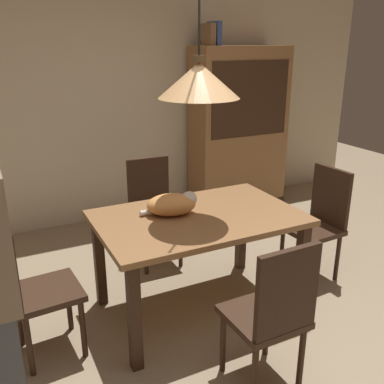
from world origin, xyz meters
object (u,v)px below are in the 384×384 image
Objects in this scene: cat_sleeping at (173,204)px; hutch_bookcase at (238,132)px; book_brown_thick at (208,34)px; dining_table at (198,229)px; book_blue_wide at (214,33)px; pendant_lamp at (199,80)px; chair_far_back at (153,206)px; chair_right_side at (320,219)px; chair_left_side at (32,284)px; chair_near_front at (273,311)px.

hutch_bookcase is (1.57, 1.65, 0.06)m from cat_sleeping.
book_brown_thick is (1.15, 1.65, 1.13)m from cat_sleeping.
dining_table is 5.83× the size of book_blue_wide.
pendant_lamp reaches higher than book_blue_wide.
chair_far_back is 0.86m from cat_sleeping.
book_brown_thick is 1.00× the size of book_blue_wide.
chair_far_back is 1.96m from book_brown_thick.
chair_far_back and chair_right_side have the same top height.
chair_left_side is 3.11m from book_brown_thick.
dining_table is at bearing 0.30° from chair_left_side.
chair_near_front is 3.18m from book_blue_wide.
chair_right_side is at bearing -99.58° from hutch_bookcase.
pendant_lamp is at bearing -179.78° from chair_right_side.
hutch_bookcase is (2.55, 1.74, 0.38)m from chair_left_side.
chair_near_front is 3.16m from book_brown_thick.
dining_table is 2.40m from book_brown_thick.
chair_right_side and chair_near_front have the same top height.
dining_table is 1.51× the size of chair_near_front.
dining_table is at bearing -121.77° from book_blue_wide.
pendant_lamp reaches higher than chair_left_side.
book_blue_wide is at bearing 67.66° from chair_near_front.
dining_table is at bearing -100.62° from pendant_lamp.
chair_right_side is 2.26m from book_brown_thick.
dining_table is 1.08× the size of pendant_lamp.
dining_table is 3.47× the size of cat_sleeping.
book_brown_thick is at bearing 179.79° from hutch_bookcase.
chair_near_front is at bearing -118.47° from hutch_bookcase.
chair_near_front is at bearing -37.68° from chair_left_side.
chair_right_side is 2.27m from book_blue_wide.
dining_table is at bearing -31.43° from cat_sleeping.
dining_table is 0.89m from chair_near_front.
cat_sleeping is (-0.15, -0.79, 0.32)m from chair_far_back.
cat_sleeping is 2.35m from book_blue_wide.
chair_left_side is (-2.26, -0.01, 0.00)m from chair_right_side.
chair_right_side is 1.80m from hutch_bookcase.
pendant_lamp is at bearing -129.25° from hutch_bookcase.
chair_left_side is at bearing -145.61° from hutch_bookcase.
pendant_lamp is at bearing 0.30° from chair_left_side.
chair_left_side is at bearing -141.63° from book_blue_wide.
cat_sleeping is (-1.28, 0.09, 0.32)m from chair_right_side.
book_blue_wide reaches higher than chair_right_side.
cat_sleeping is at bearing 98.88° from chair_near_front.
dining_table is at bearing -129.25° from hutch_bookcase.
book_blue_wide is at bearing 91.66° from chair_right_side.
dining_table is at bearing -90.11° from chair_far_back.
chair_right_side is at bearing 38.07° from chair_near_front.
dining_table is 1.01m from pendant_lamp.
chair_near_front is at bearing -141.93° from chair_right_side.
hutch_bookcase reaches higher than cat_sleeping.
chair_far_back is 2.01m from book_blue_wide.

